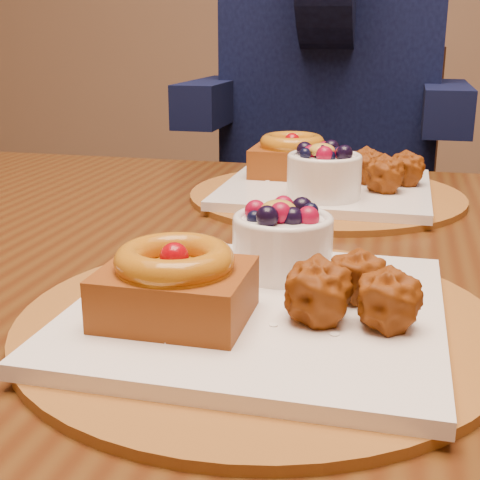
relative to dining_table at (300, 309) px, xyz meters
name	(u,v)px	position (x,y,z in m)	size (l,w,h in m)	color
dining_table	(300,309)	(0.00, 0.00, 0.00)	(1.60, 0.90, 0.76)	#3E1D0B
place_setting_near	(257,295)	(0.00, -0.22, 0.10)	(0.38, 0.38, 0.09)	brown
place_setting_far	(324,180)	(0.00, 0.21, 0.10)	(0.38, 0.38, 0.09)	brown
chair_far	(323,222)	(-0.08, 0.92, -0.15)	(0.58, 0.58, 0.95)	black
diner	(334,34)	(-0.06, 0.81, 0.30)	(0.56, 0.53, 0.91)	black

